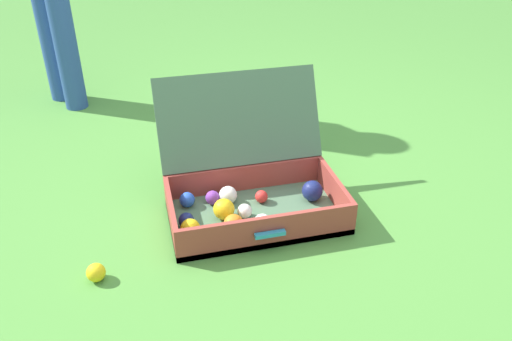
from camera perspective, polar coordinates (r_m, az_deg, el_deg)
name	(u,v)px	position (r m, az deg, el deg)	size (l,w,h in m)	color
ground_plane	(256,213)	(2.04, -0.05, -4.71)	(16.00, 16.00, 0.00)	#4C8C38
open_suitcase	(249,186)	(2.00, -0.83, -1.72)	(0.66, 0.57, 0.48)	#4C7051
stray_ball_on_grass	(96,272)	(1.80, -17.28, -10.72)	(0.06, 0.06, 0.06)	yellow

